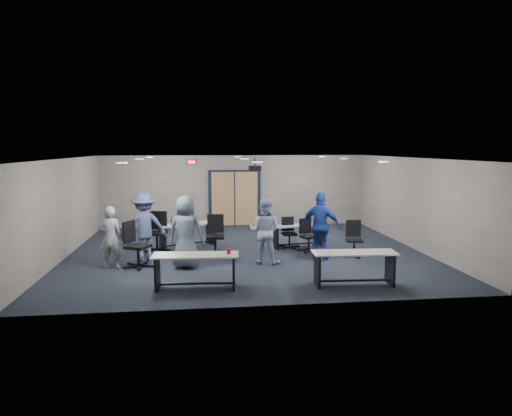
{
  "coord_description": "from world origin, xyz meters",
  "views": [
    {
      "loc": [
        -1.29,
        -12.81,
        3.02
      ],
      "look_at": [
        0.24,
        -0.3,
        1.32
      ],
      "focal_mm": 32.0,
      "sensor_mm": 36.0,
      "label": 1
    }
  ],
  "objects": [
    {
      "name": "person_gray",
      "position": [
        -3.54,
        -1.32,
        0.79
      ],
      "size": [
        0.6,
        0.42,
        1.58
      ],
      "primitive_type": "imported",
      "rotation": [
        0.0,
        0.0,
        3.07
      ],
      "color": "#9AA6A8",
      "rests_on": "floor"
    },
    {
      "name": "chair_back_a",
      "position": [
        -2.58,
        0.48,
        0.57
      ],
      "size": [
        0.87,
        0.87,
        1.14
      ],
      "primitive_type": null,
      "rotation": [
        0.0,
        0.0,
        -0.23
      ],
      "color": "black",
      "rests_on": "floor"
    },
    {
      "name": "table_back_left",
      "position": [
        -1.73,
        0.95,
        0.49
      ],
      "size": [
        1.83,
        1.26,
        0.97
      ],
      "rotation": [
        0.0,
        0.0,
        0.43
      ],
      "color": "#A7A39D",
      "rests_on": "floor"
    },
    {
      "name": "chair_back_c",
      "position": [
        1.34,
        0.44,
        0.46
      ],
      "size": [
        0.64,
        0.64,
        0.92
      ],
      "primitive_type": null,
      "rotation": [
        0.0,
        0.0,
        0.11
      ],
      "color": "black",
      "rests_on": "floor"
    },
    {
      "name": "table_back_right",
      "position": [
        1.63,
        0.55,
        0.45
      ],
      "size": [
        1.71,
        0.81,
        0.66
      ],
      "rotation": [
        0.0,
        0.0,
        0.17
      ],
      "color": "#A7A39D",
      "rests_on": "floor"
    },
    {
      "name": "chair_loose_right",
      "position": [
        2.91,
        -0.86,
        0.5
      ],
      "size": [
        0.72,
        0.72,
        0.99
      ],
      "primitive_type": null,
      "rotation": [
        0.0,
        0.0,
        -0.18
      ],
      "color": "black",
      "rests_on": "floor"
    },
    {
      "name": "chair_back_b",
      "position": [
        -0.9,
        -0.17,
        0.56
      ],
      "size": [
        0.75,
        0.75,
        1.12
      ],
      "primitive_type": null,
      "rotation": [
        0.0,
        0.0,
        -0.07
      ],
      "color": "black",
      "rests_on": "floor"
    },
    {
      "name": "exit_sign",
      "position": [
        -1.6,
        4.44,
        2.45
      ],
      "size": [
        0.32,
        0.07,
        0.18
      ],
      "color": "black",
      "rests_on": "back_wall"
    },
    {
      "name": "table_front_left",
      "position": [
        -1.42,
        -3.23,
        0.51
      ],
      "size": [
        1.87,
        0.73,
        0.87
      ],
      "rotation": [
        0.0,
        0.0,
        -0.07
      ],
      "color": "#A7A39D",
      "rests_on": "floor"
    },
    {
      "name": "back_wall",
      "position": [
        0.0,
        4.5,
        1.35
      ],
      "size": [
        10.0,
        0.04,
        2.7
      ],
      "primitive_type": "cube",
      "color": "slate",
      "rests_on": "floor"
    },
    {
      "name": "person_plaid",
      "position": [
        -1.67,
        -1.51,
        0.92
      ],
      "size": [
        1.02,
        0.81,
        1.83
      ],
      "primitive_type": "imported",
      "rotation": [
        0.0,
        0.0,
        2.86
      ],
      "color": "slate",
      "rests_on": "floor"
    },
    {
      "name": "right_wall",
      "position": [
        5.0,
        0.0,
        1.35
      ],
      "size": [
        0.04,
        9.0,
        2.7
      ],
      "primitive_type": "cube",
      "color": "slate",
      "rests_on": "floor"
    },
    {
      "name": "person_back",
      "position": [
        -2.8,
        -0.58,
        0.92
      ],
      "size": [
        1.32,
        0.97,
        1.83
      ],
      "primitive_type": "imported",
      "rotation": [
        0.0,
        0.0,
        3.42
      ],
      "color": "#454F7D",
      "rests_on": "floor"
    },
    {
      "name": "floor",
      "position": [
        0.0,
        0.0,
        0.0
      ],
      "size": [
        10.0,
        10.0,
        0.0
      ],
      "primitive_type": "plane",
      "color": "#1B212B",
      "rests_on": "ground"
    },
    {
      "name": "chair_back_d",
      "position": [
        1.8,
        -0.14,
        0.48
      ],
      "size": [
        0.76,
        0.76,
        0.95
      ],
      "primitive_type": null,
      "rotation": [
        0.0,
        0.0,
        0.34
      ],
      "color": "black",
      "rests_on": "floor"
    },
    {
      "name": "ceiling_can_lights",
      "position": [
        0.0,
        0.25,
        2.67
      ],
      "size": [
        6.24,
        5.74,
        0.02
      ],
      "primitive_type": null,
      "color": "silver",
      "rests_on": "ceiling"
    },
    {
      "name": "double_door",
      "position": [
        0.0,
        4.46,
        1.05
      ],
      "size": [
        2.0,
        0.07,
        2.2
      ],
      "color": "black",
      "rests_on": "back_wall"
    },
    {
      "name": "chair_loose_left",
      "position": [
        -2.87,
        -1.33,
        0.59
      ],
      "size": [
        0.99,
        0.99,
        1.17
      ],
      "primitive_type": null,
      "rotation": [
        0.0,
        0.0,
        1.12
      ],
      "color": "black",
      "rests_on": "floor"
    },
    {
      "name": "table_front_right",
      "position": [
        2.02,
        -3.41,
        0.51
      ],
      "size": [
        1.86,
        0.72,
        0.74
      ],
      "rotation": [
        0.0,
        0.0,
        -0.06
      ],
      "color": "#A7A39D",
      "rests_on": "floor"
    },
    {
      "name": "ceiling",
      "position": [
        0.0,
        0.0,
        2.7
      ],
      "size": [
        10.0,
        9.0,
        0.04
      ],
      "primitive_type": "cube",
      "color": "white",
      "rests_on": "back_wall"
    },
    {
      "name": "front_wall",
      "position": [
        0.0,
        -4.5,
        1.35
      ],
      "size": [
        10.0,
        0.04,
        2.7
      ],
      "primitive_type": "cube",
      "color": "slate",
      "rests_on": "floor"
    },
    {
      "name": "left_wall",
      "position": [
        -5.0,
        0.0,
        1.35
      ],
      "size": [
        0.04,
        9.0,
        2.7
      ],
      "primitive_type": "cube",
      "color": "slate",
      "rests_on": "floor"
    },
    {
      "name": "person_lightblue",
      "position": [
        0.35,
        -1.26,
        0.86
      ],
      "size": [
        1.02,
        0.92,
        1.71
      ],
      "primitive_type": "imported",
      "rotation": [
        0.0,
        0.0,
        2.75
      ],
      "color": "#AAB7E2",
      "rests_on": "floor"
    },
    {
      "name": "person_navy",
      "position": [
        1.87,
        -1.17,
        0.92
      ],
      "size": [
        1.15,
        0.93,
        1.83
      ],
      "primitive_type": "imported",
      "rotation": [
        0.0,
        0.0,
        2.61
      ],
      "color": "navy",
      "rests_on": "floor"
    },
    {
      "name": "ceiling_projector",
      "position": [
        0.3,
        0.5,
        2.4
      ],
      "size": [
        0.35,
        0.32,
        0.37
      ],
      "color": "black",
      "rests_on": "ceiling"
    }
  ]
}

